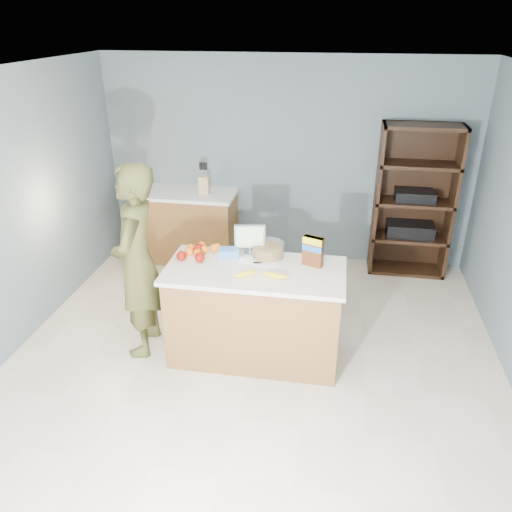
% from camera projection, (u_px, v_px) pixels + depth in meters
% --- Properties ---
extents(floor, '(4.50, 5.00, 0.02)m').
position_uv_depth(floor, '(249.00, 374.00, 4.44)').
color(floor, beige).
rests_on(floor, ground).
extents(walls, '(4.52, 5.02, 2.51)m').
position_uv_depth(walls, '(248.00, 198.00, 3.72)').
color(walls, slate).
rests_on(walls, ground).
extents(counter_peninsula, '(1.56, 0.76, 0.90)m').
position_uv_depth(counter_peninsula, '(255.00, 316.00, 4.52)').
color(counter_peninsula, brown).
rests_on(counter_peninsula, ground).
extents(back_cabinet, '(1.24, 0.62, 0.90)m').
position_uv_depth(back_cabinet, '(188.00, 225.00, 6.37)').
color(back_cabinet, brown).
rests_on(back_cabinet, ground).
extents(shelving_unit, '(0.90, 0.40, 1.80)m').
position_uv_depth(shelving_unit, '(413.00, 203.00, 5.91)').
color(shelving_unit, black).
rests_on(shelving_unit, ground).
extents(person, '(0.50, 0.70, 1.80)m').
position_uv_depth(person, '(137.00, 262.00, 4.43)').
color(person, '#41421E').
rests_on(person, ground).
extents(knife_block, '(0.12, 0.10, 0.31)m').
position_uv_depth(knife_block, '(204.00, 184.00, 6.07)').
color(knife_block, tan).
rests_on(knife_block, back_cabinet).
extents(envelopes, '(0.37, 0.19, 0.00)m').
position_uv_depth(envelopes, '(258.00, 263.00, 4.41)').
color(envelopes, white).
rests_on(envelopes, counter_peninsula).
extents(bananas, '(0.46, 0.17, 0.04)m').
position_uv_depth(bananas, '(260.00, 275.00, 4.17)').
color(bananas, yellow).
rests_on(bananas, counter_peninsula).
extents(apples, '(0.26, 0.28, 0.09)m').
position_uv_depth(apples, '(193.00, 254.00, 4.47)').
color(apples, maroon).
rests_on(apples, counter_peninsula).
extents(oranges, '(0.31, 0.25, 0.08)m').
position_uv_depth(oranges, '(202.00, 249.00, 4.58)').
color(oranges, orange).
rests_on(oranges, counter_peninsula).
extents(blue_carton, '(0.20, 0.15, 0.08)m').
position_uv_depth(blue_carton, '(229.00, 253.00, 4.51)').
color(blue_carton, blue).
rests_on(blue_carton, counter_peninsula).
extents(salad_bowl, '(0.30, 0.30, 0.13)m').
position_uv_depth(salad_bowl, '(268.00, 251.00, 4.51)').
color(salad_bowl, '#267219').
rests_on(salad_bowl, counter_peninsula).
extents(tv, '(0.28, 0.12, 0.28)m').
position_uv_depth(tv, '(250.00, 238.00, 4.52)').
color(tv, silver).
rests_on(tv, counter_peninsula).
extents(cereal_box, '(0.19, 0.13, 0.27)m').
position_uv_depth(cereal_box, '(313.00, 249.00, 4.30)').
color(cereal_box, '#592B14').
rests_on(cereal_box, counter_peninsula).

